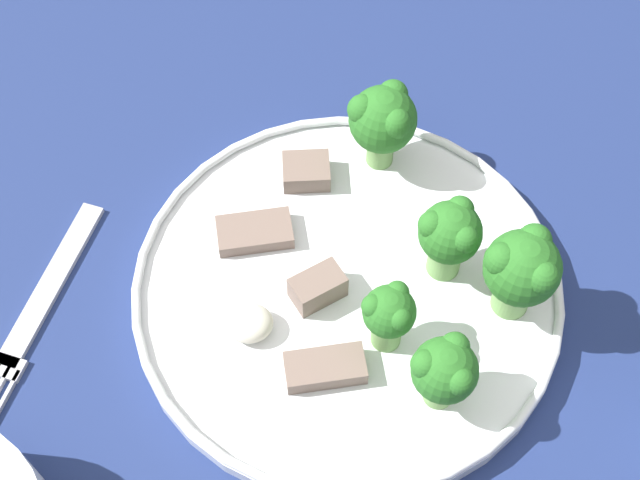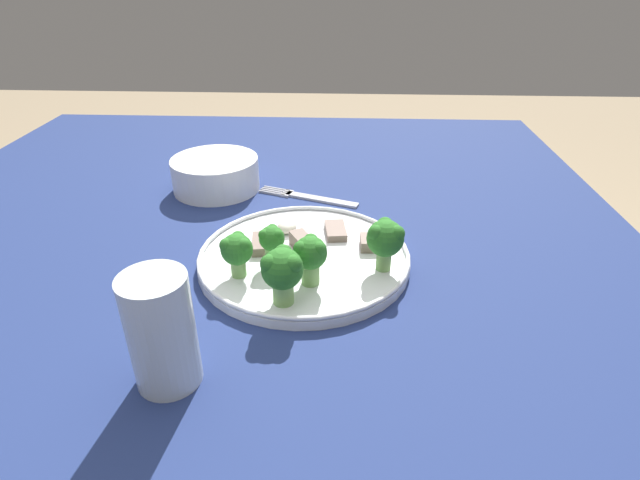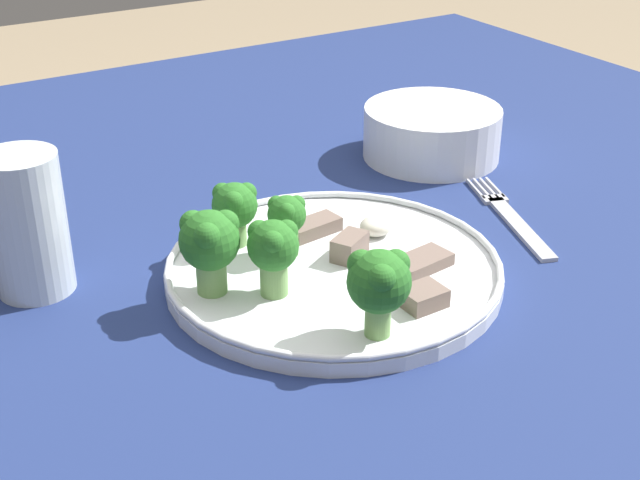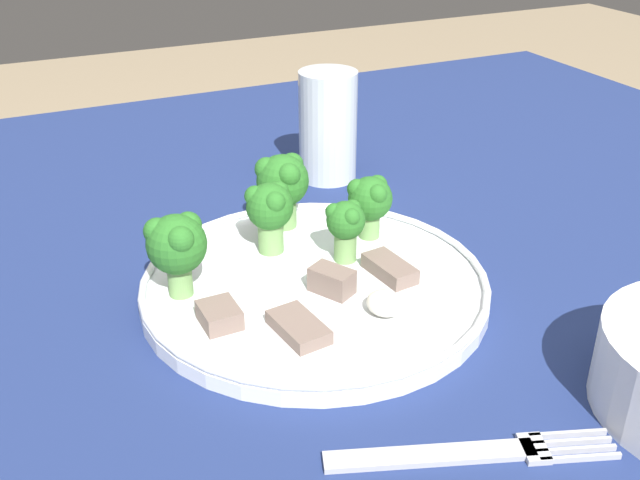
# 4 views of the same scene
# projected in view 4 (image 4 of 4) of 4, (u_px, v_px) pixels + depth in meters

# --- Properties ---
(table) EXTENTS (1.25, 1.15, 0.74)m
(table) POSITION_uv_depth(u_px,v_px,m) (441.00, 387.00, 0.63)
(table) COLOR navy
(table) RESTS_ON ground_plane
(dinner_plate) EXTENTS (0.28, 0.28, 0.02)m
(dinner_plate) POSITION_uv_depth(u_px,v_px,m) (315.00, 285.00, 0.60)
(dinner_plate) COLOR white
(dinner_plate) RESTS_ON table
(fork) EXTENTS (0.08, 0.17, 0.00)m
(fork) POSITION_uv_depth(u_px,v_px,m) (469.00, 453.00, 0.44)
(fork) COLOR #B2B2B7
(fork) RESTS_ON table
(drinking_glass) EXTENTS (0.06, 0.06, 0.12)m
(drinking_glass) POSITION_uv_depth(u_px,v_px,m) (328.00, 132.00, 0.79)
(drinking_glass) COLOR silver
(drinking_glass) RESTS_ON table
(broccoli_floret_near_rim_left) EXTENTS (0.04, 0.04, 0.06)m
(broccoli_floret_near_rim_left) POSITION_uv_depth(u_px,v_px,m) (270.00, 209.00, 0.62)
(broccoli_floret_near_rim_left) COLOR #709E56
(broccoli_floret_near_rim_left) RESTS_ON dinner_plate
(broccoli_floret_center_left) EXTENTS (0.04, 0.04, 0.06)m
(broccoli_floret_center_left) POSITION_uv_depth(u_px,v_px,m) (370.00, 199.00, 0.65)
(broccoli_floret_center_left) COLOR #709E56
(broccoli_floret_center_left) RESTS_ON dinner_plate
(broccoli_floret_back_left) EXTENTS (0.03, 0.03, 0.05)m
(broccoli_floret_back_left) POSITION_uv_depth(u_px,v_px,m) (346.00, 223.00, 0.61)
(broccoli_floret_back_left) COLOR #709E56
(broccoli_floret_back_left) RESTS_ON dinner_plate
(broccoli_floret_front_left) EXTENTS (0.05, 0.05, 0.07)m
(broccoli_floret_front_left) POSITION_uv_depth(u_px,v_px,m) (177.00, 244.00, 0.56)
(broccoli_floret_front_left) COLOR #709E56
(broccoli_floret_front_left) RESTS_ON dinner_plate
(broccoli_floret_center_back) EXTENTS (0.05, 0.05, 0.07)m
(broccoli_floret_center_back) POSITION_uv_depth(u_px,v_px,m) (283.00, 182.00, 0.66)
(broccoli_floret_center_back) COLOR #709E56
(broccoli_floret_center_back) RESTS_ON dinner_plate
(meat_slice_front_slice) EXTENTS (0.05, 0.03, 0.01)m
(meat_slice_front_slice) POSITION_uv_depth(u_px,v_px,m) (299.00, 327.00, 0.53)
(meat_slice_front_slice) COLOR #756056
(meat_slice_front_slice) RESTS_ON dinner_plate
(meat_slice_middle_slice) EXTENTS (0.04, 0.03, 0.02)m
(meat_slice_middle_slice) POSITION_uv_depth(u_px,v_px,m) (332.00, 281.00, 0.58)
(meat_slice_middle_slice) COLOR #756056
(meat_slice_middle_slice) RESTS_ON dinner_plate
(meat_slice_rear_slice) EXTENTS (0.05, 0.03, 0.01)m
(meat_slice_rear_slice) POSITION_uv_depth(u_px,v_px,m) (390.00, 269.00, 0.60)
(meat_slice_rear_slice) COLOR #756056
(meat_slice_rear_slice) RESTS_ON dinner_plate
(meat_slice_edge_slice) EXTENTS (0.03, 0.03, 0.01)m
(meat_slice_edge_slice) POSITION_uv_depth(u_px,v_px,m) (219.00, 315.00, 0.54)
(meat_slice_edge_slice) COLOR #756056
(meat_slice_edge_slice) RESTS_ON dinner_plate
(sauce_dollop) EXTENTS (0.03, 0.03, 0.02)m
(sauce_dollop) POSITION_uv_depth(u_px,v_px,m) (385.00, 303.00, 0.55)
(sauce_dollop) COLOR silver
(sauce_dollop) RESTS_ON dinner_plate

